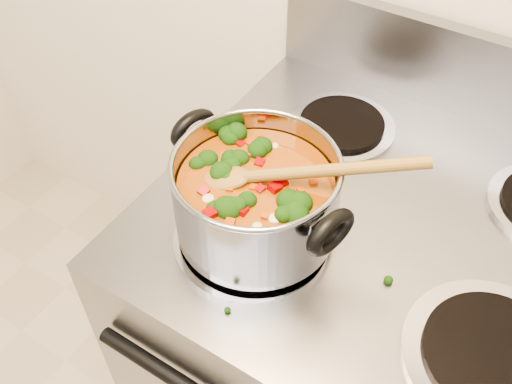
{
  "coord_description": "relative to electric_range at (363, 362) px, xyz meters",
  "views": [
    {
      "loc": [
        0.16,
        0.57,
        1.59
      ],
      "look_at": [
        -0.13,
        1.02,
        1.01
      ],
      "focal_mm": 40.0,
      "sensor_mm": 36.0,
      "label": 1
    }
  ],
  "objects": [
    {
      "name": "wooden_spoon",
      "position": [
        -0.16,
        -0.13,
        0.58
      ],
      "size": [
        0.29,
        0.16,
        0.09
      ],
      "rotation": [
        0.0,
        0.0,
        0.43
      ],
      "color": "olive",
      "rests_on": "stockpot"
    },
    {
      "name": "stockpot",
      "position": [
        -0.18,
        -0.14,
        0.53
      ],
      "size": [
        0.3,
        0.23,
        0.14
      ],
      "rotation": [
        0.0,
        0.0,
        -0.25
      ],
      "color": "gray",
      "rests_on": "electric_range"
    },
    {
      "name": "electric_range",
      "position": [
        0.0,
        0.0,
        0.0
      ],
      "size": [
        0.76,
        0.69,
        1.08
      ],
      "color": "gray",
      "rests_on": "ground"
    },
    {
      "name": "cooktop_crumbs",
      "position": [
        -0.18,
        -0.09,
        0.46
      ],
      "size": [
        0.33,
        0.29,
        0.01
      ],
      "color": "black",
      "rests_on": "electric_range"
    }
  ]
}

